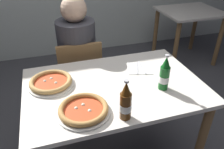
% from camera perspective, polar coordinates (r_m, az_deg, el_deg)
% --- Properties ---
extents(dining_table_main, '(1.20, 0.80, 0.75)m').
position_cam_1_polar(dining_table_main, '(1.60, 0.53, -5.91)').
color(dining_table_main, silver).
rests_on(dining_table_main, ground_plane).
extents(chair_behind_table, '(0.41, 0.41, 0.85)m').
position_cam_1_polar(chair_behind_table, '(2.15, -8.09, -0.32)').
color(chair_behind_table, olive).
rests_on(chair_behind_table, ground_plane).
extents(diner_seated, '(0.34, 0.34, 1.21)m').
position_cam_1_polar(diner_seated, '(2.15, -8.48, 2.68)').
color(diner_seated, '#2D3342').
rests_on(diner_seated, ground_plane).
extents(dining_table_background, '(0.80, 0.70, 0.75)m').
position_cam_1_polar(dining_table_background, '(3.40, 18.86, 12.58)').
color(dining_table_background, silver).
rests_on(dining_table_background, ground_plane).
extents(pizza_margherita_near, '(0.31, 0.31, 0.04)m').
position_cam_1_polar(pizza_margherita_near, '(1.30, -7.23, -8.84)').
color(pizza_margherita_near, white).
rests_on(pizza_margherita_near, dining_table_main).
extents(pizza_marinara_far, '(0.31, 0.31, 0.04)m').
position_cam_1_polar(pizza_marinara_far, '(1.58, -15.23, -1.88)').
color(pizza_marinara_far, white).
rests_on(pizza_marinara_far, dining_table_main).
extents(beer_bottle_left, '(0.07, 0.07, 0.25)m').
position_cam_1_polar(beer_bottle_left, '(1.21, 3.48, -7.12)').
color(beer_bottle_left, '#512D0F').
rests_on(beer_bottle_left, dining_table_main).
extents(beer_bottle_center, '(0.07, 0.07, 0.25)m').
position_cam_1_polar(beer_bottle_center, '(1.48, 13.17, -0.08)').
color(beer_bottle_center, '#14591E').
rests_on(beer_bottle_center, dining_table_main).
extents(napkin_with_cutlery, '(0.22, 0.22, 0.01)m').
position_cam_1_polar(napkin_with_cutlery, '(1.73, 7.00, 1.59)').
color(napkin_with_cutlery, white).
rests_on(napkin_with_cutlery, dining_table_main).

